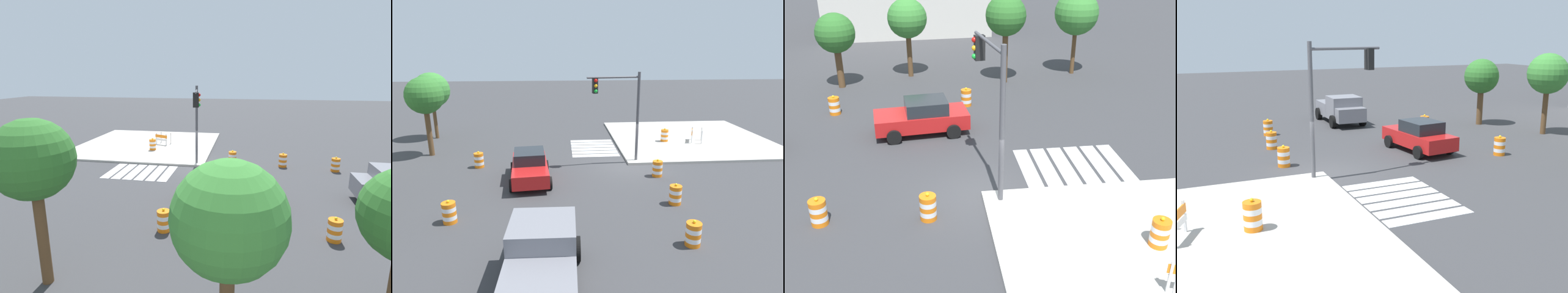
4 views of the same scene
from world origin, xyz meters
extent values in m
plane|color=#38383A|center=(0.00, 0.00, 0.00)|extent=(120.00, 120.00, 0.00)
cube|color=#BCB7AD|center=(6.00, -6.00, 0.07)|extent=(12.00, 12.00, 0.15)
cube|color=silver|center=(2.12, 1.80, 0.01)|extent=(0.60, 3.20, 0.02)
cube|color=silver|center=(2.88, 1.80, 0.01)|extent=(0.60, 3.20, 0.02)
cube|color=silver|center=(3.62, 1.80, 0.01)|extent=(0.60, 3.20, 0.02)
cube|color=silver|center=(4.38, 1.80, 0.01)|extent=(0.60, 3.20, 0.02)
cube|color=silver|center=(5.12, 1.80, 0.01)|extent=(0.60, 3.20, 0.02)
cube|color=silver|center=(5.88, 1.80, 0.01)|extent=(0.60, 3.20, 0.02)
cube|color=red|center=(-2.06, 5.84, 0.68)|extent=(4.47, 2.28, 0.70)
cube|color=#1E2328|center=(-1.81, 5.87, 1.33)|extent=(2.06, 1.79, 0.60)
cylinder|color=black|center=(-3.30, 4.75, 0.33)|extent=(0.68, 0.31, 0.66)
cylinder|color=black|center=(-3.50, 6.64, 0.33)|extent=(0.68, 0.31, 0.66)
cylinder|color=black|center=(-0.62, 5.04, 0.33)|extent=(0.68, 0.31, 0.66)
cylinder|color=black|center=(-0.82, 6.93, 0.33)|extent=(0.68, 0.31, 0.66)
cube|color=slate|center=(-10.23, 4.72, 1.17)|extent=(1.95, 2.04, 1.50)
cube|color=slate|center=(-9.13, 4.69, 0.87)|extent=(1.44, 1.93, 0.90)
cylinder|color=black|center=(-9.41, 5.72, 0.42)|extent=(0.85, 0.32, 0.84)
cylinder|color=black|center=(-9.45, 3.68, 0.42)|extent=(0.85, 0.32, 0.84)
cylinder|color=orange|center=(-8.91, -0.62, 0.09)|extent=(0.56, 0.56, 0.18)
cylinder|color=white|center=(-8.91, -0.62, 0.27)|extent=(0.56, 0.56, 0.18)
cylinder|color=orange|center=(-8.91, -0.62, 0.45)|extent=(0.56, 0.56, 0.18)
cylinder|color=white|center=(-8.91, -0.62, 0.63)|extent=(0.56, 0.56, 0.18)
cylinder|color=orange|center=(-8.91, -0.62, 0.81)|extent=(0.56, 0.56, 0.18)
sphere|color=yellow|center=(-8.91, -0.62, 0.96)|extent=(0.12, 0.12, 0.12)
cylinder|color=orange|center=(-1.95, -1.26, 0.09)|extent=(0.56, 0.56, 0.18)
cylinder|color=white|center=(-1.95, -1.26, 0.27)|extent=(0.56, 0.56, 0.18)
cylinder|color=orange|center=(-1.95, -1.26, 0.45)|extent=(0.56, 0.56, 0.18)
cylinder|color=white|center=(-1.95, -1.26, 0.63)|extent=(0.56, 0.56, 0.18)
cylinder|color=orange|center=(-1.95, -1.26, 0.81)|extent=(0.56, 0.56, 0.18)
sphere|color=yellow|center=(-1.95, -1.26, 0.96)|extent=(0.12, 0.12, 0.12)
cylinder|color=orange|center=(0.37, 9.13, 0.09)|extent=(0.56, 0.56, 0.18)
cylinder|color=white|center=(0.37, 9.13, 0.27)|extent=(0.56, 0.56, 0.18)
cylinder|color=orange|center=(0.37, 9.13, 0.45)|extent=(0.56, 0.56, 0.18)
cylinder|color=white|center=(0.37, 9.13, 0.63)|extent=(0.56, 0.56, 0.18)
cylinder|color=orange|center=(0.37, 9.13, 0.81)|extent=(0.56, 0.56, 0.18)
sphere|color=yellow|center=(0.37, 9.13, 0.96)|extent=(0.12, 0.12, 0.12)
cylinder|color=orange|center=(-6.48, 8.77, 0.09)|extent=(0.56, 0.56, 0.18)
cylinder|color=white|center=(-6.48, 8.77, 0.27)|extent=(0.56, 0.56, 0.18)
cylinder|color=orange|center=(-6.48, 8.77, 0.45)|extent=(0.56, 0.56, 0.18)
cylinder|color=white|center=(-6.48, 8.77, 0.63)|extent=(0.56, 0.56, 0.18)
cylinder|color=orange|center=(-6.48, 8.77, 0.81)|extent=(0.56, 0.56, 0.18)
sphere|color=yellow|center=(-6.48, 8.77, 0.96)|extent=(0.12, 0.12, 0.12)
cylinder|color=orange|center=(-5.51, -1.10, 0.09)|extent=(0.56, 0.56, 0.18)
cylinder|color=white|center=(-5.51, -1.10, 0.27)|extent=(0.56, 0.56, 0.18)
cylinder|color=orange|center=(-5.51, -1.10, 0.45)|extent=(0.56, 0.56, 0.18)
cylinder|color=white|center=(-5.51, -1.10, 0.63)|extent=(0.56, 0.56, 0.18)
cylinder|color=orange|center=(-5.51, -1.10, 0.81)|extent=(0.56, 0.56, 0.18)
sphere|color=yellow|center=(-5.51, -1.10, 0.96)|extent=(0.12, 0.12, 0.12)
cylinder|color=orange|center=(4.90, -3.75, 0.24)|extent=(0.56, 0.56, 0.18)
cylinder|color=white|center=(4.90, -3.75, 0.42)|extent=(0.56, 0.56, 0.18)
cylinder|color=orange|center=(4.90, -3.75, 0.60)|extent=(0.56, 0.56, 0.18)
cylinder|color=white|center=(4.90, -3.75, 0.78)|extent=(0.56, 0.56, 0.18)
cylinder|color=orange|center=(4.90, -3.75, 0.96)|extent=(0.56, 0.56, 0.18)
sphere|color=yellow|center=(4.90, -3.75, 1.11)|extent=(0.12, 0.12, 0.12)
cube|color=silver|center=(4.22, -5.63, 0.65)|extent=(0.09, 0.09, 1.00)
cube|color=silver|center=(3.96, -6.28, 0.65)|extent=(0.09, 0.09, 1.00)
cube|color=silver|center=(5.24, -6.04, 0.65)|extent=(0.09, 0.09, 1.00)
cube|color=silver|center=(4.98, -6.69, 0.65)|extent=(0.09, 0.09, 1.00)
cube|color=orange|center=(4.74, -5.82, 0.90)|extent=(1.22, 0.52, 0.28)
cube|color=white|center=(4.74, -5.82, 0.60)|extent=(1.22, 0.52, 0.20)
cylinder|color=#4C4C51|center=(0.60, -0.60, 2.90)|extent=(0.18, 0.18, 5.50)
cylinder|color=#4C4C51|center=(0.36, 0.98, 5.35)|extent=(0.59, 3.18, 0.12)
cube|color=black|center=(0.20, 2.09, 4.90)|extent=(0.40, 0.33, 0.90)
sphere|color=red|center=(0.01, 2.06, 5.20)|extent=(0.20, 0.20, 0.20)
sphere|color=#F2A514|center=(0.01, 2.06, 4.90)|extent=(0.20, 0.20, 0.20)
sphere|color=green|center=(0.01, 2.06, 4.60)|extent=(0.20, 0.20, 0.20)
cylinder|color=brown|center=(3.13, 12.90, 1.61)|extent=(0.34, 0.34, 3.22)
sphere|color=#2D6B28|center=(3.13, 12.90, 4.06)|extent=(2.40, 2.40, 2.40)
cylinder|color=brown|center=(7.83, 14.15, 1.46)|extent=(0.27, 0.27, 2.92)
sphere|color=#387F33|center=(7.83, 14.15, 3.87)|extent=(2.72, 2.72, 2.72)
camera|label=1|loc=(-2.92, 20.47, 6.46)|focal=28.12mm
camera|label=2|loc=(-19.37, 4.07, 6.90)|focal=30.78mm
camera|label=3|loc=(-1.87, -14.20, 8.98)|focal=42.36mm
camera|label=4|loc=(17.90, -5.52, 5.86)|focal=41.42mm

